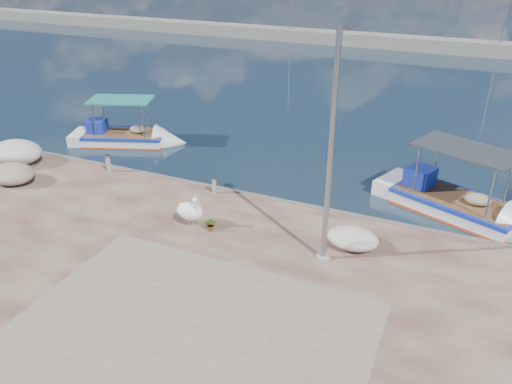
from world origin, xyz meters
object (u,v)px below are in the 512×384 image
object	(u,v)px
pelican	(190,211)
lamp_post	(330,161)
bollard_near	(214,185)
boat_right	(453,206)
boat_left	(125,139)

from	to	relation	value
pelican	lamp_post	world-z (taller)	lamp_post
bollard_near	boat_right	bearing A→B (deg)	20.03
lamp_post	bollard_near	xyz separation A→B (m)	(-5.23, 2.60, -2.94)
boat_left	boat_right	bearing A→B (deg)	-23.38
boat_left	bollard_near	size ratio (longest dim) A/B	8.95
boat_left	lamp_post	bearing A→B (deg)	-47.92
boat_right	lamp_post	size ratio (longest dim) A/B	0.96
boat_left	boat_right	world-z (taller)	boat_right
lamp_post	bollard_near	bearing A→B (deg)	153.58
boat_left	bollard_near	distance (m)	8.53
pelican	boat_left	bearing A→B (deg)	162.90
lamp_post	boat_left	bearing A→B (deg)	152.16
boat_right	lamp_post	bearing A→B (deg)	-99.35
boat_left	pelican	bearing A→B (deg)	-60.12
pelican	bollard_near	bearing A→B (deg)	122.56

